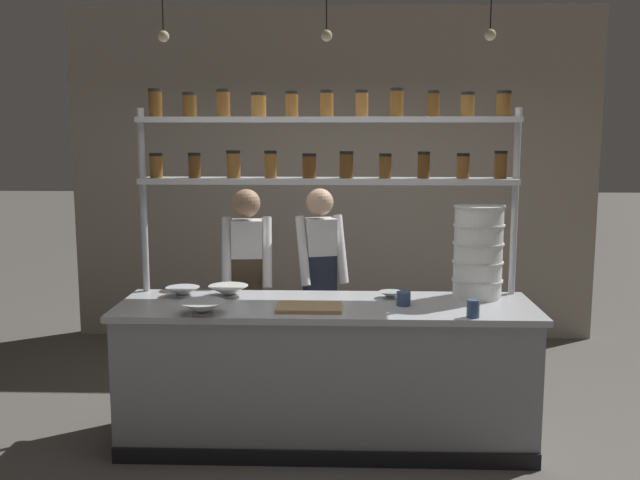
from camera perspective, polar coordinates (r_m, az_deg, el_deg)
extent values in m
plane|color=#5B5651|center=(4.85, 0.48, -15.74)|extent=(40.00, 40.00, 0.00)
cube|color=#9E9384|center=(6.91, 1.04, 5.14)|extent=(5.05, 0.12, 3.17)
cube|color=gray|center=(4.69, 0.49, -10.83)|extent=(2.59, 0.72, 0.88)
cube|color=#B7BABF|center=(4.55, 0.49, -5.36)|extent=(2.65, 0.76, 0.04)
cube|color=black|center=(4.50, 0.35, -17.07)|extent=(2.59, 0.03, 0.10)
cylinder|color=#B7BABF|center=(5.02, -13.76, -2.19)|extent=(0.04, 0.04, 2.16)
cylinder|color=#B7BABF|center=(4.97, 15.12, -2.37)|extent=(0.04, 0.04, 2.16)
cube|color=#B7BABF|center=(4.76, 0.61, 4.76)|extent=(2.49, 0.28, 0.04)
cylinder|color=brown|center=(4.92, -12.97, 5.72)|extent=(0.09, 0.09, 0.15)
cylinder|color=black|center=(4.92, -13.01, 6.68)|extent=(0.09, 0.09, 0.02)
cylinder|color=#513314|center=(4.86, -10.01, 5.79)|extent=(0.08, 0.08, 0.15)
cylinder|color=black|center=(4.86, -10.04, 6.78)|extent=(0.08, 0.08, 0.02)
cylinder|color=brown|center=(4.81, -6.94, 5.93)|extent=(0.09, 0.09, 0.16)
cylinder|color=black|center=(4.81, -6.96, 7.02)|extent=(0.09, 0.09, 0.02)
cylinder|color=brown|center=(4.78, -3.98, 5.94)|extent=(0.08, 0.08, 0.16)
cylinder|color=black|center=(4.78, -3.99, 7.04)|extent=(0.08, 0.08, 0.02)
cylinder|color=#513314|center=(4.76, -0.87, 5.84)|extent=(0.09, 0.09, 0.14)
cylinder|color=black|center=(4.76, -0.87, 6.83)|extent=(0.09, 0.09, 0.02)
cylinder|color=#513314|center=(4.75, 2.13, 5.92)|extent=(0.09, 0.09, 0.16)
cylinder|color=black|center=(4.75, 2.13, 7.00)|extent=(0.09, 0.09, 0.02)
cylinder|color=brown|center=(4.76, 5.24, 5.81)|extent=(0.08, 0.08, 0.14)
cylinder|color=black|center=(4.76, 5.25, 6.80)|extent=(0.08, 0.08, 0.02)
cylinder|color=#513314|center=(4.78, 8.29, 5.84)|extent=(0.08, 0.08, 0.16)
cylinder|color=black|center=(4.78, 8.31, 6.90)|extent=(0.08, 0.08, 0.02)
cylinder|color=brown|center=(4.82, 11.37, 5.72)|extent=(0.08, 0.08, 0.15)
cylinder|color=black|center=(4.81, 11.40, 6.71)|extent=(0.09, 0.09, 0.02)
cylinder|color=brown|center=(4.86, 14.24, 5.75)|extent=(0.08, 0.08, 0.16)
cylinder|color=black|center=(4.86, 14.28, 6.83)|extent=(0.09, 0.09, 0.02)
cube|color=#B7BABF|center=(4.75, 0.62, 9.60)|extent=(2.49, 0.28, 0.04)
cylinder|color=#513314|center=(4.92, -13.03, 10.52)|extent=(0.09, 0.09, 0.17)
cylinder|color=black|center=(4.92, -13.07, 11.60)|extent=(0.09, 0.09, 0.02)
cylinder|color=#513314|center=(4.86, -10.39, 10.49)|extent=(0.09, 0.09, 0.14)
cylinder|color=black|center=(4.87, -10.42, 11.44)|extent=(0.09, 0.09, 0.02)
cylinder|color=brown|center=(4.82, -7.74, 10.69)|extent=(0.09, 0.09, 0.16)
cylinder|color=black|center=(4.82, -7.76, 11.77)|extent=(0.09, 0.09, 0.02)
cylinder|color=brown|center=(4.79, -4.94, 10.62)|extent=(0.10, 0.10, 0.14)
cylinder|color=black|center=(4.79, -4.95, 11.57)|extent=(0.10, 0.10, 0.02)
cylinder|color=brown|center=(4.77, -2.28, 10.70)|extent=(0.08, 0.08, 0.15)
cylinder|color=black|center=(4.77, -2.28, 11.71)|extent=(0.09, 0.09, 0.02)
cylinder|color=brown|center=(4.75, 0.53, 10.75)|extent=(0.09, 0.09, 0.15)
cylinder|color=black|center=(4.76, 0.54, 11.79)|extent=(0.09, 0.09, 0.02)
cylinder|color=brown|center=(4.75, 3.37, 10.73)|extent=(0.08, 0.08, 0.15)
cylinder|color=black|center=(4.76, 3.38, 11.78)|extent=(0.09, 0.09, 0.02)
cylinder|color=brown|center=(4.76, 6.14, 10.77)|extent=(0.09, 0.09, 0.17)
cylinder|color=black|center=(4.77, 6.16, 11.88)|extent=(0.09, 0.09, 0.02)
cylinder|color=#513314|center=(4.79, 9.05, 10.60)|extent=(0.08, 0.08, 0.15)
cylinder|color=black|center=(4.79, 9.07, 11.61)|extent=(0.08, 0.08, 0.02)
cylinder|color=brown|center=(4.82, 11.72, 10.46)|extent=(0.09, 0.09, 0.14)
cylinder|color=black|center=(4.82, 11.75, 11.41)|extent=(0.09, 0.09, 0.02)
cylinder|color=brown|center=(4.86, 14.49, 10.39)|extent=(0.09, 0.09, 0.15)
cylinder|color=black|center=(4.87, 14.53, 11.38)|extent=(0.10, 0.10, 0.02)
cylinder|color=black|center=(5.37, -6.59, -8.95)|extent=(0.11, 0.11, 0.77)
cylinder|color=black|center=(5.37, -4.86, -8.94)|extent=(0.11, 0.11, 0.77)
cube|color=#473828|center=(5.23, -5.82, -3.17)|extent=(0.24, 0.19, 0.33)
cube|color=white|center=(5.18, -5.87, 0.11)|extent=(0.24, 0.20, 0.27)
sphere|color=#A37A5B|center=(5.15, -5.91, 2.95)|extent=(0.20, 0.20, 0.20)
cylinder|color=white|center=(5.14, -7.49, -1.01)|extent=(0.09, 0.25, 0.51)
cylinder|color=white|center=(5.13, -4.26, -0.98)|extent=(0.09, 0.25, 0.51)
cylinder|color=black|center=(5.45, -0.84, -8.65)|extent=(0.11, 0.11, 0.77)
cylinder|color=black|center=(5.49, 0.79, -8.51)|extent=(0.11, 0.11, 0.77)
cube|color=#232838|center=(5.34, -0.02, -2.93)|extent=(0.26, 0.23, 0.33)
cube|color=white|center=(5.28, -0.02, 0.28)|extent=(0.26, 0.24, 0.27)
sphere|color=tan|center=(5.25, -0.02, 3.05)|extent=(0.20, 0.20, 0.20)
cylinder|color=white|center=(5.20, -1.37, -0.87)|extent=(0.14, 0.25, 0.51)
cylinder|color=white|center=(5.28, 1.67, -0.73)|extent=(0.14, 0.25, 0.51)
cylinder|color=white|center=(4.82, 12.44, -3.86)|extent=(0.31, 0.31, 0.11)
cylinder|color=silver|center=(4.81, 12.46, -3.15)|extent=(0.33, 0.33, 0.01)
cylinder|color=white|center=(4.80, 12.48, -2.43)|extent=(0.31, 0.31, 0.11)
cylinder|color=silver|center=(4.79, 12.51, -1.72)|extent=(0.33, 0.33, 0.01)
cylinder|color=white|center=(4.78, 12.53, -0.99)|extent=(0.31, 0.31, 0.11)
cylinder|color=silver|center=(4.77, 12.56, -0.27)|extent=(0.33, 0.33, 0.01)
cylinder|color=white|center=(4.76, 12.58, 0.46)|extent=(0.31, 0.31, 0.11)
cylinder|color=silver|center=(4.75, 12.60, 1.19)|extent=(0.33, 0.33, 0.01)
cylinder|color=white|center=(4.74, 12.63, 1.92)|extent=(0.31, 0.31, 0.11)
cylinder|color=silver|center=(4.74, 12.65, 2.65)|extent=(0.33, 0.33, 0.01)
cube|color=#A88456|center=(4.41, -0.88, -5.41)|extent=(0.40, 0.26, 0.02)
cylinder|color=#B2B7BC|center=(4.72, 5.68, -4.58)|extent=(0.07, 0.07, 0.01)
cone|color=#B2B7BC|center=(4.72, 5.68, -4.39)|extent=(0.16, 0.16, 0.04)
cylinder|color=silver|center=(4.83, -10.91, -4.38)|extent=(0.10, 0.10, 0.01)
cone|color=silver|center=(4.83, -10.92, -4.09)|extent=(0.23, 0.23, 0.06)
cylinder|color=#B2B7BC|center=(4.35, -9.36, -5.79)|extent=(0.13, 0.13, 0.01)
cone|color=#B2B7BC|center=(4.34, -9.37, -5.37)|extent=(0.28, 0.28, 0.08)
cylinder|color=silver|center=(4.78, -7.33, -4.43)|extent=(0.12, 0.12, 0.01)
cone|color=silver|center=(4.78, -7.34, -4.07)|extent=(0.27, 0.27, 0.07)
cylinder|color=#334C70|center=(4.30, 12.15, -5.39)|extent=(0.07, 0.07, 0.11)
cylinder|color=#334C70|center=(4.52, 6.70, -4.69)|extent=(0.09, 0.09, 0.09)
sphere|color=#F9E5B2|center=(4.59, -12.41, 15.62)|extent=(0.07, 0.07, 0.07)
sphere|color=#F9E5B2|center=(4.46, 0.47, 16.03)|extent=(0.07, 0.07, 0.07)
sphere|color=#F9E5B2|center=(4.54, 13.45, 15.67)|extent=(0.07, 0.07, 0.07)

